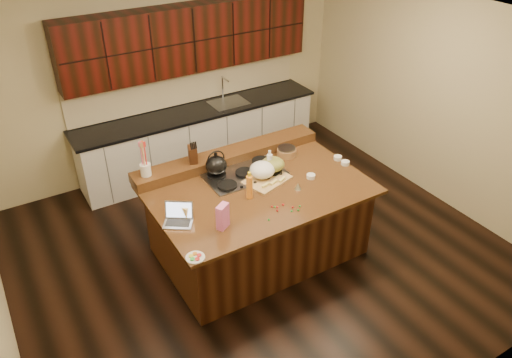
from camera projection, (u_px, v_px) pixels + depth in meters
room at (258, 154)px, 5.33m from camera, size 5.52×5.02×2.72m
island at (258, 220)px, 5.81m from camera, size 2.40×1.60×0.92m
back_ledge at (228, 156)px, 6.04m from camera, size 2.40×0.30×0.12m
cooktop at (245, 174)px, 5.77m from camera, size 0.92×0.52×0.05m
back_counter at (197, 106)px, 7.27m from camera, size 3.70×0.66×2.40m
kettle at (216, 165)px, 5.66m from camera, size 0.32×0.32×0.22m
green_bowl at (273, 164)px, 5.75m from camera, size 0.33×0.33×0.15m
laptop at (178, 217)px, 5.01m from camera, size 0.36×0.35×0.20m
oil_bottle at (250, 187)px, 5.32m from camera, size 0.07×0.07×0.27m
vinegar_bottle at (269, 164)px, 5.75m from camera, size 0.07×0.07×0.25m
wooden_tray at (263, 172)px, 5.66m from camera, size 0.58×0.49×0.20m
ramekin_a at (311, 176)px, 5.72m from camera, size 0.11×0.11×0.04m
ramekin_b at (345, 163)px, 5.97m from camera, size 0.11×0.11×0.04m
ramekin_c at (338, 158)px, 6.07m from camera, size 0.11×0.11×0.04m
strainer_bowl at (286, 152)px, 6.14m from camera, size 0.27×0.27×0.09m
kitchen_timer at (298, 186)px, 5.52m from camera, size 0.09×0.09×0.07m
pink_bag at (223, 216)px, 4.89m from camera, size 0.16×0.14×0.26m
candy_plate at (195, 257)px, 4.57m from camera, size 0.23×0.23×0.01m
package_box at (187, 212)px, 5.06m from camera, size 0.11×0.10×0.13m
utensil_crock at (146, 170)px, 5.52m from camera, size 0.15×0.15×0.14m
knife_block at (193, 154)px, 5.75m from camera, size 0.14×0.18×0.19m
gumdrop_0 at (283, 205)px, 5.26m from camera, size 0.02×0.02×0.02m
gumdrop_1 at (292, 211)px, 5.17m from camera, size 0.02×0.02×0.02m
gumdrop_2 at (293, 207)px, 5.22m from camera, size 0.02×0.02×0.02m
gumdrop_3 at (300, 206)px, 5.24m from camera, size 0.02×0.02×0.02m
gumdrop_4 at (272, 207)px, 5.23m from camera, size 0.02×0.02×0.02m
gumdrop_5 at (275, 207)px, 5.23m from camera, size 0.02×0.02×0.02m
gumdrop_6 at (283, 205)px, 5.27m from camera, size 0.02×0.02×0.02m
gumdrop_7 at (269, 220)px, 5.04m from camera, size 0.02×0.02×0.02m
gumdrop_8 at (277, 211)px, 5.17m from camera, size 0.02×0.02×0.02m
gumdrop_9 at (298, 210)px, 5.18m from camera, size 0.02×0.02×0.02m
gumdrop_10 at (277, 207)px, 5.23m from camera, size 0.02×0.02×0.02m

